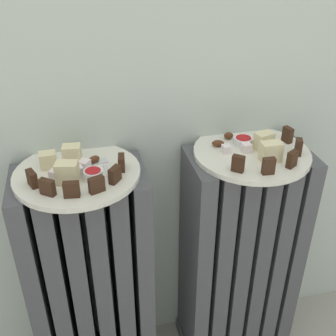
# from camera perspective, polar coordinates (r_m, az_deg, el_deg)

# --- Properties ---
(radiator_left) EXTENTS (0.32, 0.18, 0.68)m
(radiator_left) POSITION_cam_1_polar(r_m,az_deg,el_deg) (1.16, -10.31, -15.54)
(radiator_left) COLOR #47474C
(radiator_left) RESTS_ON ground_plane
(radiator_right) EXTENTS (0.32, 0.18, 0.68)m
(radiator_right) POSITION_cam_1_polar(r_m,az_deg,el_deg) (1.23, 9.62, -12.37)
(radiator_right) COLOR #47474C
(radiator_right) RESTS_ON ground_plane
(plate_left) EXTENTS (0.28, 0.28, 0.01)m
(plate_left) POSITION_cam_1_polar(r_m,az_deg,el_deg) (0.94, -12.25, -0.74)
(plate_left) COLOR silver
(plate_left) RESTS_ON radiator_left
(plate_right) EXTENTS (0.28, 0.28, 0.01)m
(plate_right) POSITION_cam_1_polar(r_m,az_deg,el_deg) (1.02, 11.29, 2.03)
(plate_right) COLOR silver
(plate_right) RESTS_ON radiator_right
(dark_cake_slice_left_0) EXTENTS (0.02, 0.03, 0.03)m
(dark_cake_slice_left_0) POSITION_cam_1_polar(r_m,az_deg,el_deg) (0.90, -18.01, -1.40)
(dark_cake_slice_left_0) COLOR #382114
(dark_cake_slice_left_0) RESTS_ON plate_left
(dark_cake_slice_left_1) EXTENTS (0.03, 0.03, 0.03)m
(dark_cake_slice_left_1) POSITION_cam_1_polar(r_m,az_deg,el_deg) (0.87, -16.11, -2.53)
(dark_cake_slice_left_1) COLOR #382114
(dark_cake_slice_left_1) RESTS_ON plate_left
(dark_cake_slice_left_2) EXTENTS (0.03, 0.02, 0.03)m
(dark_cake_slice_left_2) POSITION_cam_1_polar(r_m,az_deg,el_deg) (0.85, -13.01, -2.87)
(dark_cake_slice_left_2) COLOR #382114
(dark_cake_slice_left_2) RESTS_ON plate_left
(dark_cake_slice_left_3) EXTENTS (0.03, 0.02, 0.03)m
(dark_cake_slice_left_3) POSITION_cam_1_polar(r_m,az_deg,el_deg) (0.85, -9.69, -2.25)
(dark_cake_slice_left_3) COLOR #382114
(dark_cake_slice_left_3) RESTS_ON plate_left
(dark_cake_slice_left_4) EXTENTS (0.03, 0.03, 0.03)m
(dark_cake_slice_left_4) POSITION_cam_1_polar(r_m,az_deg,el_deg) (0.88, -7.25, -0.90)
(dark_cake_slice_left_4) COLOR #382114
(dark_cake_slice_left_4) RESTS_ON plate_left
(dark_cake_slice_left_5) EXTENTS (0.02, 0.03, 0.03)m
(dark_cake_slice_left_5) POSITION_cam_1_polar(r_m,az_deg,el_deg) (0.92, -6.35, 0.72)
(dark_cake_slice_left_5) COLOR #382114
(dark_cake_slice_left_5) RESTS_ON plate_left
(marble_cake_slice_left_0) EXTENTS (0.04, 0.03, 0.04)m
(marble_cake_slice_left_0) POSITION_cam_1_polar(r_m,az_deg,el_deg) (0.96, -15.99, 1.03)
(marble_cake_slice_left_0) COLOR beige
(marble_cake_slice_left_0) RESTS_ON plate_left
(marble_cake_slice_left_1) EXTENTS (0.04, 0.04, 0.05)m
(marble_cake_slice_left_1) POSITION_cam_1_polar(r_m,az_deg,el_deg) (0.95, -12.91, 1.62)
(marble_cake_slice_left_1) COLOR beige
(marble_cake_slice_left_1) RESTS_ON plate_left
(marble_cake_slice_left_2) EXTENTS (0.05, 0.04, 0.05)m
(marble_cake_slice_left_2) POSITION_cam_1_polar(r_m,az_deg,el_deg) (0.89, -13.55, -0.62)
(marble_cake_slice_left_2) COLOR beige
(marble_cake_slice_left_2) RESTS_ON plate_left
(turkish_delight_left_0) EXTENTS (0.03, 0.03, 0.02)m
(turkish_delight_left_0) POSITION_cam_1_polar(r_m,az_deg,el_deg) (0.92, -15.22, -0.82)
(turkish_delight_left_0) COLOR white
(turkish_delight_left_0) RESTS_ON plate_left
(turkish_delight_left_1) EXTENTS (0.03, 0.03, 0.02)m
(turkish_delight_left_1) POSITION_cam_1_polar(r_m,az_deg,el_deg) (0.94, -11.33, 0.38)
(turkish_delight_left_1) COLOR white
(turkish_delight_left_1) RESTS_ON plate_left
(turkish_delight_left_2) EXTENTS (0.02, 0.02, 0.02)m
(turkish_delight_left_2) POSITION_cam_1_polar(r_m,az_deg,el_deg) (0.92, -12.12, -0.38)
(turkish_delight_left_2) COLOR white
(turkish_delight_left_2) RESTS_ON plate_left
(turkish_delight_left_3) EXTENTS (0.02, 0.02, 0.02)m
(turkish_delight_left_3) POSITION_cam_1_polar(r_m,az_deg,el_deg) (0.94, -14.07, 0.05)
(turkish_delight_left_3) COLOR white
(turkish_delight_left_3) RESTS_ON plate_left
(medjool_date_left_0) EXTENTS (0.03, 0.03, 0.02)m
(medjool_date_left_0) POSITION_cam_1_polar(r_m,az_deg,el_deg) (0.96, -10.05, 1.16)
(medjool_date_left_0) COLOR #4C2814
(medjool_date_left_0) RESTS_ON plate_left
(medjool_date_left_1) EXTENTS (0.03, 0.03, 0.01)m
(medjool_date_left_1) POSITION_cam_1_polar(r_m,az_deg,el_deg) (0.99, -12.29, 1.83)
(medjool_date_left_1) COLOR #4C2814
(medjool_date_left_1) RESTS_ON plate_left
(jam_bowl_left) EXTENTS (0.04, 0.04, 0.02)m
(jam_bowl_left) POSITION_cam_1_polar(r_m,az_deg,el_deg) (0.90, -10.13, -0.87)
(jam_bowl_left) COLOR white
(jam_bowl_left) RESTS_ON plate_left
(dark_cake_slice_right_0) EXTENTS (0.03, 0.03, 0.04)m
(dark_cake_slice_right_0) POSITION_cam_1_polar(r_m,az_deg,el_deg) (0.92, 9.51, 0.59)
(dark_cake_slice_right_0) COLOR #382114
(dark_cake_slice_right_0) RESTS_ON plate_right
(dark_cake_slice_right_1) EXTENTS (0.03, 0.02, 0.04)m
(dark_cake_slice_right_1) POSITION_cam_1_polar(r_m,az_deg,el_deg) (0.93, 13.53, 0.26)
(dark_cake_slice_right_1) COLOR #382114
(dark_cake_slice_right_1) RESTS_ON plate_right
(dark_cake_slice_right_2) EXTENTS (0.03, 0.03, 0.04)m
(dark_cake_slice_right_2) POSITION_cam_1_polar(r_m,az_deg,el_deg) (0.97, 16.53, 1.15)
(dark_cake_slice_right_2) COLOR #382114
(dark_cake_slice_right_2) RESTS_ON plate_right
(dark_cake_slice_right_3) EXTENTS (0.02, 0.03, 0.04)m
(dark_cake_slice_right_3) POSITION_cam_1_polar(r_m,az_deg,el_deg) (1.02, 17.34, 2.75)
(dark_cake_slice_right_3) COLOR #382114
(dark_cake_slice_right_3) RESTS_ON plate_right
(dark_cake_slice_right_4) EXTENTS (0.02, 0.03, 0.04)m
(dark_cake_slice_right_4) POSITION_cam_1_polar(r_m,az_deg,el_deg) (1.07, 15.96, 4.38)
(dark_cake_slice_right_4) COLOR #382114
(dark_cake_slice_right_4) RESTS_ON plate_right
(marble_cake_slice_right_0) EXTENTS (0.05, 0.03, 0.05)m
(marble_cake_slice_right_0) POSITION_cam_1_polar(r_m,az_deg,el_deg) (0.98, 13.80, 2.17)
(marble_cake_slice_right_0) COLOR beige
(marble_cake_slice_right_0) RESTS_ON plate_right
(marble_cake_slice_right_1) EXTENTS (0.05, 0.04, 0.04)m
(marble_cake_slice_right_1) POSITION_cam_1_polar(r_m,az_deg,el_deg) (1.03, 12.91, 3.61)
(marble_cake_slice_right_1) COLOR beige
(marble_cake_slice_right_1) RESTS_ON plate_right
(turkish_delight_right_0) EXTENTS (0.02, 0.02, 0.02)m
(turkish_delight_right_0) POSITION_cam_1_polar(r_m,az_deg,el_deg) (1.00, 7.94, 2.58)
(turkish_delight_right_0) COLOR white
(turkish_delight_right_0) RESTS_ON plate_right
(turkish_delight_right_1) EXTENTS (0.02, 0.02, 0.02)m
(turkish_delight_right_1) POSITION_cam_1_polar(r_m,az_deg,el_deg) (1.01, 10.63, 2.73)
(turkish_delight_right_1) COLOR white
(turkish_delight_right_1) RESTS_ON plate_right
(medjool_date_right_0) EXTENTS (0.02, 0.02, 0.02)m
(medjool_date_right_0) POSITION_cam_1_polar(r_m,az_deg,el_deg) (1.06, 8.24, 4.38)
(medjool_date_right_0) COLOR #4C2814
(medjool_date_right_0) RESTS_ON plate_right
(medjool_date_right_1) EXTENTS (0.03, 0.02, 0.02)m
(medjool_date_right_1) POSITION_cam_1_polar(r_m,az_deg,el_deg) (1.02, 6.82, 3.35)
(medjool_date_right_1) COLOR #4C2814
(medjool_date_right_1) RESTS_ON plate_right
(jam_bowl_right) EXTENTS (0.05, 0.05, 0.02)m
(jam_bowl_right) POSITION_cam_1_polar(r_m,az_deg,el_deg) (1.04, 10.20, 3.68)
(jam_bowl_right) COLOR white
(jam_bowl_right) RESTS_ON plate_right
(fork) EXTENTS (0.02, 0.10, 0.00)m
(fork) POSITION_cam_1_polar(r_m,az_deg,el_deg) (0.94, -8.52, 0.10)
(fork) COLOR silver
(fork) RESTS_ON plate_left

